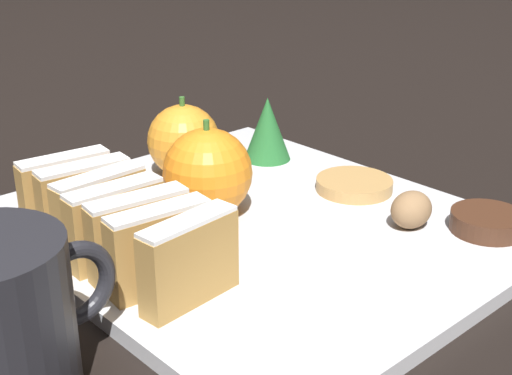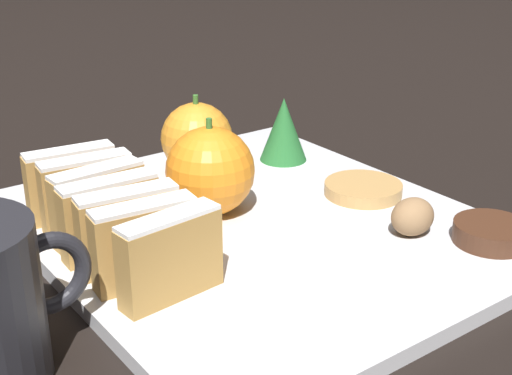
# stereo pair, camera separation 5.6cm
# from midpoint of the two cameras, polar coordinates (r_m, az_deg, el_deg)

# --- Properties ---
(ground_plane) EXTENTS (6.00, 6.00, 0.00)m
(ground_plane) POSITION_cam_midpoint_polar(r_m,az_deg,el_deg) (0.58, -2.78, -3.90)
(ground_plane) COLOR black
(serving_platter) EXTENTS (0.33, 0.38, 0.01)m
(serving_platter) POSITION_cam_midpoint_polar(r_m,az_deg,el_deg) (0.58, -2.79, -3.36)
(serving_platter) COLOR silver
(serving_platter) RESTS_ON ground_plane
(stollen_slice_front) EXTENTS (0.07, 0.03, 0.06)m
(stollen_slice_front) POSITION_cam_midpoint_polar(r_m,az_deg,el_deg) (0.46, -8.88, -5.90)
(stollen_slice_front) COLOR #B28442
(stollen_slice_front) RESTS_ON serving_platter
(stollen_slice_second) EXTENTS (0.07, 0.03, 0.06)m
(stollen_slice_second) POSITION_cam_midpoint_polar(r_m,az_deg,el_deg) (0.48, -11.07, -4.92)
(stollen_slice_second) COLOR #B28442
(stollen_slice_second) RESTS_ON serving_platter
(stollen_slice_third) EXTENTS (0.07, 0.03, 0.06)m
(stollen_slice_third) POSITION_cam_midpoint_polar(r_m,az_deg,el_deg) (0.50, -12.55, -3.83)
(stollen_slice_third) COLOR #B28442
(stollen_slice_third) RESTS_ON serving_platter
(stollen_slice_fourth) EXTENTS (0.07, 0.02, 0.06)m
(stollen_slice_fourth) POSITION_cam_midpoint_polar(r_m,az_deg,el_deg) (0.52, -14.21, -2.92)
(stollen_slice_fourth) COLOR #B28442
(stollen_slice_fourth) RESTS_ON serving_platter
(stollen_slice_fifth) EXTENTS (0.07, 0.02, 0.06)m
(stollen_slice_fifth) POSITION_cam_midpoint_polar(r_m,az_deg,el_deg) (0.54, -15.26, -1.92)
(stollen_slice_fifth) COLOR #B28442
(stollen_slice_fifth) RESTS_ON serving_platter
(stollen_slice_sixth) EXTENTS (0.07, 0.03, 0.06)m
(stollen_slice_sixth) POSITION_cam_midpoint_polar(r_m,az_deg,el_deg) (0.56, -16.28, -1.03)
(stollen_slice_sixth) COLOR #B28442
(stollen_slice_sixth) RESTS_ON serving_platter
(stollen_slice_back) EXTENTS (0.07, 0.03, 0.06)m
(stollen_slice_back) POSITION_cam_midpoint_polar(r_m,az_deg,el_deg) (0.58, -17.62, -0.32)
(stollen_slice_back) COLOR #B28442
(stollen_slice_back) RESTS_ON serving_platter
(orange_near) EXTENTS (0.07, 0.07, 0.08)m
(orange_near) POSITION_cam_midpoint_polar(r_m,az_deg,el_deg) (0.67, -8.24, 3.70)
(orange_near) COLOR orange
(orange_near) RESTS_ON serving_platter
(orange_far) EXTENTS (0.07, 0.07, 0.08)m
(orange_far) POSITION_cam_midpoint_polar(r_m,az_deg,el_deg) (0.58, -6.68, 1.13)
(orange_far) COLOR orange
(orange_far) RESTS_ON serving_platter
(walnut) EXTENTS (0.04, 0.03, 0.03)m
(walnut) POSITION_cam_midpoint_polar(r_m,az_deg,el_deg) (0.57, 9.57, -1.81)
(walnut) COLOR #8E6B47
(walnut) RESTS_ON serving_platter
(chocolate_cookie) EXTENTS (0.06, 0.06, 0.02)m
(chocolate_cookie) POSITION_cam_midpoint_polar(r_m,az_deg,el_deg) (0.58, 15.41, -2.74)
(chocolate_cookie) COLOR #472819
(chocolate_cookie) RESTS_ON serving_platter
(gingerbread_cookie) EXTENTS (0.07, 0.07, 0.01)m
(gingerbread_cookie) POSITION_cam_midpoint_polar(r_m,az_deg,el_deg) (0.64, 5.37, 0.17)
(gingerbread_cookie) COLOR tan
(gingerbread_cookie) RESTS_ON serving_platter
(evergreen_sprig) EXTENTS (0.05, 0.05, 0.06)m
(evergreen_sprig) POSITION_cam_midpoint_polar(r_m,az_deg,el_deg) (0.70, -1.39, 4.69)
(evergreen_sprig) COLOR #23662D
(evergreen_sprig) RESTS_ON serving_platter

